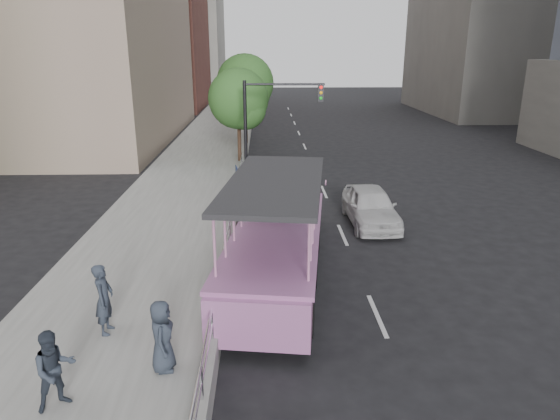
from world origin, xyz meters
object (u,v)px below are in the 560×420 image
object	(u,v)px
traffic_signal	(268,114)
pedestrian_far	(162,336)
street_tree_far	(246,85)
street_tree_near	(240,101)
pedestrian_near	(104,299)
parking_sign	(237,189)
pedestrian_mid	(54,370)
car	(371,206)
duck_boat	(280,234)

from	to	relation	value
traffic_signal	pedestrian_far	bearing A→B (deg)	-97.95
street_tree_far	street_tree_near	bearing A→B (deg)	-91.91
pedestrian_near	parking_sign	world-z (taller)	parking_sign
traffic_signal	street_tree_far	bearing A→B (deg)	98.43
pedestrian_mid	pedestrian_far	world-z (taller)	pedestrian_mid
car	street_tree_near	xyz separation A→B (m)	(-5.58, 10.71, 3.06)
parking_sign	pedestrian_far	bearing A→B (deg)	-96.54
duck_boat	pedestrian_near	world-z (taller)	duck_boat
street_tree_near	parking_sign	bearing A→B (deg)	-88.41
pedestrian_far	street_tree_near	size ratio (longest dim) A/B	0.27
street_tree_near	pedestrian_mid	bearing A→B (deg)	-96.74
pedestrian_mid	street_tree_near	distance (m)	21.89
pedestrian_far	parking_sign	size ratio (longest dim) A/B	0.64
pedestrian_near	traffic_signal	size ratio (longest dim) A/B	0.33
pedestrian_near	street_tree_near	distance (m)	19.32
car	parking_sign	xyz separation A→B (m)	(-5.28, -0.27, 0.82)
car	parking_sign	bearing A→B (deg)	-178.30
duck_boat	street_tree_near	size ratio (longest dim) A/B	1.77
pedestrian_far	pedestrian_near	bearing A→B (deg)	43.30
pedestrian_far	car	bearing A→B (deg)	-37.06
duck_boat	parking_sign	size ratio (longest dim) A/B	4.11
parking_sign	street_tree_far	world-z (taller)	street_tree_far
pedestrian_near	pedestrian_far	distance (m)	2.21
pedestrian_mid	parking_sign	bearing A→B (deg)	39.32
traffic_signal	street_tree_far	size ratio (longest dim) A/B	0.81
duck_boat	pedestrian_mid	size ratio (longest dim) A/B	6.42
street_tree_far	parking_sign	bearing A→B (deg)	-89.65
pedestrian_far	street_tree_far	bearing A→B (deg)	-6.10
pedestrian_mid	street_tree_near	size ratio (longest dim) A/B	0.28
car	pedestrian_far	world-z (taller)	pedestrian_far
car	parking_sign	size ratio (longest dim) A/B	1.80
pedestrian_near	parking_sign	xyz separation A→B (m)	(2.71, 8.01, 0.41)
duck_boat	car	world-z (taller)	duck_boat
car	traffic_signal	size ratio (longest dim) A/B	0.85
pedestrian_near	street_tree_far	world-z (taller)	street_tree_far
street_tree_near	pedestrian_near	bearing A→B (deg)	-97.24
duck_boat	street_tree_far	bearing A→B (deg)	94.45
pedestrian_near	pedestrian_mid	world-z (taller)	pedestrian_near
parking_sign	street_tree_near	size ratio (longest dim) A/B	0.43
parking_sign	pedestrian_near	bearing A→B (deg)	-108.73
pedestrian_mid	street_tree_far	distance (m)	27.89
duck_boat	street_tree_near	distance (m)	15.28
pedestrian_far	street_tree_near	xyz separation A→B (m)	(0.79, 20.49, 2.73)
parking_sign	street_tree_far	bearing A→B (deg)	90.35
duck_boat	pedestrian_mid	xyz separation A→B (m)	(-4.38, -6.62, -0.13)
car	pedestrian_near	xyz separation A→B (m)	(-7.99, -8.27, 0.41)
car	traffic_signal	world-z (taller)	traffic_signal
parking_sign	street_tree_far	size ratio (longest dim) A/B	0.38
pedestrian_mid	street_tree_near	world-z (taller)	street_tree_near
car	pedestrian_near	distance (m)	11.51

